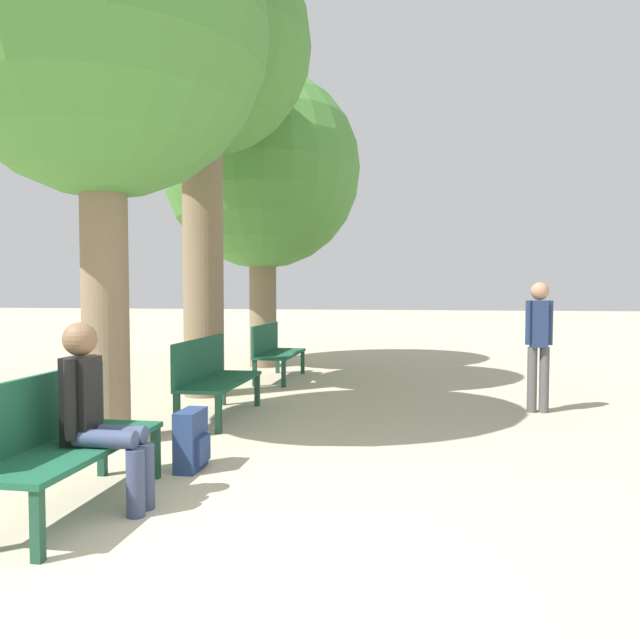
% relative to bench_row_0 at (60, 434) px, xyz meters
% --- Properties ---
extents(ground_plane, '(80.00, 80.00, 0.00)m').
position_rel_bench_row_0_xyz_m(ground_plane, '(1.52, -0.56, -0.51)').
color(ground_plane, '#B7A88E').
extents(bench_row_0, '(0.54, 1.60, 0.91)m').
position_rel_bench_row_0_xyz_m(bench_row_0, '(0.00, 0.00, 0.00)').
color(bench_row_0, '#195138').
rests_on(bench_row_0, ground_plane).
extents(bench_row_1, '(0.54, 1.60, 0.91)m').
position_rel_bench_row_0_xyz_m(bench_row_1, '(0.00, 3.04, 0.00)').
color(bench_row_1, '#195138').
rests_on(bench_row_1, ground_plane).
extents(bench_row_2, '(0.54, 1.60, 0.91)m').
position_rel_bench_row_0_xyz_m(bench_row_2, '(0.00, 6.07, 0.00)').
color(bench_row_2, '#195138').
rests_on(bench_row_2, ground_plane).
extents(tree_row_0, '(3.15, 3.15, 5.49)m').
position_rel_bench_row_0_xyz_m(tree_row_0, '(-0.60, 1.74, 3.36)').
color(tree_row_0, '#7A664C').
rests_on(tree_row_0, ground_plane).
extents(tree_row_1, '(2.99, 2.99, 6.30)m').
position_rel_bench_row_0_xyz_m(tree_row_1, '(-0.60, 4.45, 4.17)').
color(tree_row_1, '#7A664C').
rests_on(tree_row_1, ground_plane).
extents(tree_row_2, '(3.68, 3.68, 5.54)m').
position_rel_bench_row_0_xyz_m(tree_row_2, '(-0.60, 7.69, 3.15)').
color(tree_row_2, '#7A664C').
rests_on(tree_row_2, ground_plane).
extents(person_seated, '(0.59, 0.33, 1.26)m').
position_rel_bench_row_0_xyz_m(person_seated, '(0.25, 0.04, 0.16)').
color(person_seated, '#384260').
rests_on(person_seated, ground_plane).
extents(backpack, '(0.21, 0.37, 0.49)m').
position_rel_bench_row_0_xyz_m(backpack, '(0.52, 1.02, -0.27)').
color(backpack, navy).
rests_on(backpack, ground_plane).
extents(pedestrian_near, '(0.32, 0.21, 1.56)m').
position_rel_bench_row_0_xyz_m(pedestrian_near, '(3.75, 3.95, 0.38)').
color(pedestrian_near, '#4C4C4C').
rests_on(pedestrian_near, ground_plane).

